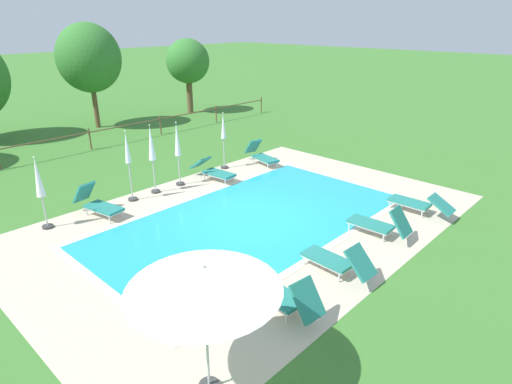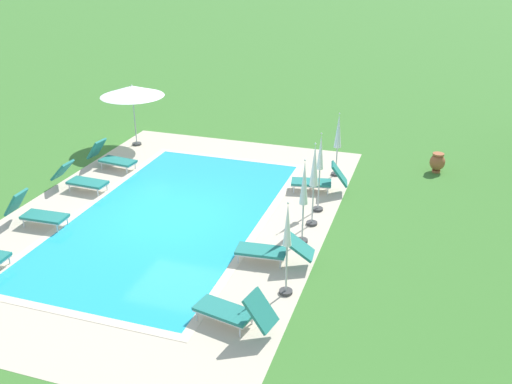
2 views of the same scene
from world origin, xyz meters
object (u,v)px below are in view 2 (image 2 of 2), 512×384
object	(u,v)px
sun_lounger_north_far	(319,180)
patio_umbrella_closed_row_centre	(338,136)
sun_lounger_south_near_corner	(272,250)
patio_umbrella_closed_row_mid_east	(287,238)
patio_umbrella_open_foreground	(132,91)
patio_umbrella_closed_row_mid_west	(320,163)
patio_umbrella_closed_row_west	(304,190)
sun_lounger_north_near_steps	(80,179)
terracotta_urn_near_fence	(437,162)
patio_umbrella_closed_row_east	(314,172)
sun_lounger_north_mid	(36,213)
sun_lounger_south_far	(234,311)
sun_lounger_north_end	(112,158)

from	to	relation	value
sun_lounger_north_far	patio_umbrella_closed_row_centre	size ratio (longest dim) A/B	0.84
sun_lounger_south_near_corner	patio_umbrella_closed_row_mid_east	xyz separation A→B (m)	(1.23, 0.70, 1.13)
patio_umbrella_open_foreground	sun_lounger_north_far	bearing A→B (deg)	74.58
patio_umbrella_closed_row_centre	patio_umbrella_closed_row_mid_west	bearing A→B (deg)	-0.03
patio_umbrella_open_foreground	patio_umbrella_closed_row_west	distance (m)	10.00
sun_lounger_north_near_steps	patio_umbrella_open_foreground	xyz separation A→B (m)	(-4.51, -0.41, 1.82)
patio_umbrella_closed_row_centre	sun_lounger_north_near_steps	bearing A→B (deg)	-63.67
patio_umbrella_closed_row_mid_east	patio_umbrella_open_foreground	bearing A→B (deg)	-134.06
patio_umbrella_closed_row_west	patio_umbrella_closed_row_mid_east	size ratio (longest dim) A/B	1.02
sun_lounger_north_near_steps	sun_lounger_south_near_corner	distance (m)	7.72
patio_umbrella_closed_row_centre	terracotta_urn_near_fence	distance (m)	3.80
patio_umbrella_closed_row_west	patio_umbrella_closed_row_mid_east	world-z (taller)	patio_umbrella_closed_row_west
patio_umbrella_closed_row_west	patio_umbrella_closed_row_centre	size ratio (longest dim) A/B	1.08
sun_lounger_south_near_corner	patio_umbrella_open_foreground	xyz separation A→B (m)	(-6.94, -7.74, 1.83)
sun_lounger_north_near_steps	patio_umbrella_closed_row_east	size ratio (longest dim) A/B	0.77
sun_lounger_north_mid	sun_lounger_south_far	bearing A→B (deg)	69.44
sun_lounger_north_far	patio_umbrella_closed_row_centre	bearing A→B (deg)	170.17
sun_lounger_north_mid	patio_umbrella_open_foreground	xyz separation A→B (m)	(-7.05, -0.64, 1.80)
sun_lounger_north_far	patio_umbrella_closed_row_centre	distance (m)	1.90
patio_umbrella_open_foreground	patio_umbrella_closed_row_centre	distance (m)	8.27
sun_lounger_north_far	sun_lounger_south_near_corner	distance (m)	4.75
patio_umbrella_closed_row_east	terracotta_urn_near_fence	distance (m)	6.39
sun_lounger_north_mid	patio_umbrella_closed_row_west	bearing A→B (deg)	100.41
sun_lounger_north_far	sun_lounger_north_end	world-z (taller)	sun_lounger_north_end
sun_lounger_north_mid	patio_umbrella_open_foreground	world-z (taller)	patio_umbrella_open_foreground
patio_umbrella_closed_row_mid_east	terracotta_urn_near_fence	bearing A→B (deg)	160.58
sun_lounger_north_far	sun_lounger_north_end	bearing A→B (deg)	-87.76
sun_lounger_south_near_corner	patio_umbrella_closed_row_mid_east	distance (m)	1.81
sun_lounger_south_far	terracotta_urn_near_fence	distance (m)	11.14
patio_umbrella_closed_row_centre	terracotta_urn_near_fence	world-z (taller)	patio_umbrella_closed_row_centre
patio_umbrella_closed_row_east	patio_umbrella_closed_row_west	bearing A→B (deg)	-1.44
patio_umbrella_closed_row_west	sun_lounger_north_mid	bearing A→B (deg)	-79.59
sun_lounger_north_end	patio_umbrella_open_foreground	distance (m)	3.10
patio_umbrella_closed_row_centre	patio_umbrella_open_foreground	bearing A→B (deg)	-94.51
sun_lounger_north_mid	patio_umbrella_closed_row_mid_west	size ratio (longest dim) A/B	0.73
sun_lounger_north_end	patio_umbrella_closed_row_east	size ratio (longest dim) A/B	0.74
sun_lounger_north_near_steps	sun_lounger_north_mid	size ratio (longest dim) A/B	1.06
patio_umbrella_closed_row_mid_east	terracotta_urn_near_fence	xyz separation A→B (m)	(-8.91, 3.14, -1.12)
sun_lounger_north_far	sun_lounger_south_far	size ratio (longest dim) A/B	0.98
sun_lounger_north_end	sun_lounger_south_far	xyz separation A→B (m)	(7.21, 7.33, -0.00)
sun_lounger_north_mid	patio_umbrella_closed_row_mid_west	bearing A→B (deg)	114.56
patio_umbrella_open_foreground	patio_umbrella_closed_row_mid_west	xyz separation A→B (m)	(3.59, 8.21, -0.62)
terracotta_urn_near_fence	sun_lounger_north_end	bearing A→B (deg)	-73.91
patio_umbrella_closed_row_west	sun_lounger_south_far	bearing A→B (deg)	-7.19
sun_lounger_north_end	patio_umbrella_closed_row_east	world-z (taller)	patio_umbrella_closed_row_east
terracotta_urn_near_fence	patio_umbrella_closed_row_centre	bearing A→B (deg)	-67.55
sun_lounger_south_near_corner	sun_lounger_north_far	bearing A→B (deg)	177.47
sun_lounger_north_far	patio_umbrella_closed_row_mid_west	bearing A→B (deg)	10.77
patio_umbrella_closed_row_mid_east	terracotta_urn_near_fence	size ratio (longest dim) A/B	3.38
patio_umbrella_closed_row_west	patio_umbrella_closed_row_east	size ratio (longest dim) A/B	0.97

